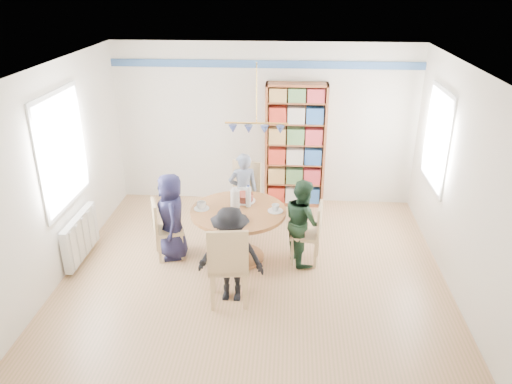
# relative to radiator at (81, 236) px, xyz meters

# --- Properties ---
(ground) EXTENTS (5.00, 5.00, 0.00)m
(ground) POSITION_rel_radiator_xyz_m (2.42, -0.30, -0.35)
(ground) COLOR tan
(room_shell) EXTENTS (5.00, 5.00, 5.00)m
(room_shell) POSITION_rel_radiator_xyz_m (2.16, 0.57, 1.30)
(room_shell) COLOR white
(room_shell) RESTS_ON ground
(radiator) EXTENTS (0.12, 1.00, 0.60)m
(radiator) POSITION_rel_radiator_xyz_m (0.00, 0.00, 0.00)
(radiator) COLOR silver
(radiator) RESTS_ON ground
(dining_table) EXTENTS (1.30, 1.30, 0.75)m
(dining_table) POSITION_rel_radiator_xyz_m (2.17, 0.17, 0.21)
(dining_table) COLOR brown
(dining_table) RESTS_ON ground
(chair_left) EXTENTS (0.49, 0.49, 0.86)m
(chair_left) POSITION_rel_radiator_xyz_m (1.13, 0.14, 0.12)
(chair_left) COLOR tan
(chair_left) RESTS_ON ground
(chair_right) EXTENTS (0.44, 0.44, 0.87)m
(chair_right) POSITION_rel_radiator_xyz_m (3.17, 0.15, 0.13)
(chair_right) COLOR tan
(chair_right) RESTS_ON ground
(chair_far) EXTENTS (0.56, 0.56, 1.03)m
(chair_far) POSITION_rel_radiator_xyz_m (2.16, 1.19, 0.22)
(chair_far) COLOR tan
(chair_far) RESTS_ON ground
(chair_near) EXTENTS (0.53, 0.53, 1.06)m
(chair_near) POSITION_rel_radiator_xyz_m (2.16, -0.91, 0.23)
(chair_near) COLOR tan
(chair_near) RESTS_ON ground
(person_left) EXTENTS (0.58, 0.70, 1.24)m
(person_left) POSITION_rel_radiator_xyz_m (1.25, 0.17, 0.27)
(person_left) COLOR #171632
(person_left) RESTS_ON ground
(person_right) EXTENTS (0.63, 0.71, 1.20)m
(person_right) POSITION_rel_radiator_xyz_m (3.04, 0.18, 0.25)
(person_right) COLOR #18301E
(person_right) RESTS_ON ground
(person_far) EXTENTS (0.51, 0.40, 1.23)m
(person_far) POSITION_rel_radiator_xyz_m (2.15, 1.09, 0.27)
(person_far) COLOR gray
(person_far) RESTS_ON ground
(person_near) EXTENTS (0.81, 0.48, 1.22)m
(person_near) POSITION_rel_radiator_xyz_m (2.18, -0.78, 0.26)
(person_near) COLOR black
(person_near) RESTS_ON ground
(bookshelf) EXTENTS (0.99, 0.30, 2.09)m
(bookshelf) POSITION_rel_radiator_xyz_m (2.93, 2.04, 0.68)
(bookshelf) COLOR brown
(bookshelf) RESTS_ON ground
(tableware) EXTENTS (1.21, 1.21, 0.32)m
(tableware) POSITION_rel_radiator_xyz_m (2.15, 0.19, 0.47)
(tableware) COLOR white
(tableware) RESTS_ON dining_table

